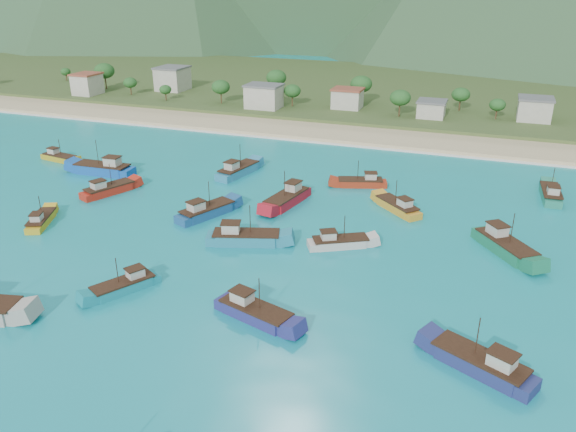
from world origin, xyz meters
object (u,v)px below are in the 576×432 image
(boat_8, at_px, (109,190))
(boat_25, at_px, (59,158))
(boat_16, at_px, (125,286))
(boat_19, at_px, (481,365))
(boat_11, at_px, (287,199))
(boat_14, at_px, (551,195))
(boat_7, at_px, (238,171))
(boat_20, at_px, (505,247))
(boat_15, at_px, (41,221))
(boat_22, at_px, (206,212))
(boat_6, at_px, (361,183))
(boat_12, at_px, (398,207))
(boat_2, at_px, (339,243))
(boat_18, at_px, (245,238))
(boat_23, at_px, (255,313))
(boat_3, at_px, (104,170))

(boat_8, height_order, boat_25, boat_8)
(boat_16, relative_size, boat_19, 0.82)
(boat_11, distance_m, boat_16, 36.01)
(boat_8, height_order, boat_14, boat_14)
(boat_7, height_order, boat_20, boat_20)
(boat_11, relative_size, boat_20, 1.05)
(boat_15, xyz_separation_m, boat_22, (23.50, 11.91, 0.24))
(boat_6, xyz_separation_m, boat_25, (-65.12, -6.51, -0.05))
(boat_14, height_order, boat_22, boat_22)
(boat_22, bearing_deg, boat_12, 47.63)
(boat_25, bearing_deg, boat_22, 78.91)
(boat_12, bearing_deg, boat_7, 119.71)
(boat_2, bearing_deg, boat_15, -109.21)
(boat_7, relative_size, boat_19, 1.04)
(boat_2, xyz_separation_m, boat_14, (30.55, 31.93, 0.12))
(boat_2, relative_size, boat_6, 0.95)
(boat_11, distance_m, boat_12, 19.06)
(boat_2, height_order, boat_19, boat_19)
(boat_12, relative_size, boat_19, 0.81)
(boat_8, relative_size, boat_18, 0.90)
(boat_6, bearing_deg, boat_25, 78.35)
(boat_15, bearing_deg, boat_6, 14.30)
(boat_16, height_order, boat_19, boat_19)
(boat_7, height_order, boat_23, boat_7)
(boat_20, bearing_deg, boat_3, -44.15)
(boat_25, bearing_deg, boat_15, 45.46)
(boat_6, height_order, boat_7, boat_7)
(boat_3, height_order, boat_25, boat_3)
(boat_2, distance_m, boat_7, 37.13)
(boat_3, relative_size, boat_14, 1.24)
(boat_16, relative_size, boat_18, 0.78)
(boat_22, height_order, boat_25, boat_22)
(boat_14, bearing_deg, boat_18, -143.34)
(boat_2, height_order, boat_15, boat_2)
(boat_3, xyz_separation_m, boat_16, (30.99, -37.29, -0.39))
(boat_3, height_order, boat_12, boat_3)
(boat_19, height_order, boat_22, boat_19)
(boat_23, bearing_deg, boat_22, -125.34)
(boat_11, bearing_deg, boat_23, 114.74)
(boat_23, distance_m, boat_25, 76.06)
(boat_3, xyz_separation_m, boat_11, (40.31, -2.50, -0.12))
(boat_11, height_order, boat_22, boat_11)
(boat_11, height_order, boat_16, boat_11)
(boat_12, xyz_separation_m, boat_15, (-53.03, -25.08, -0.13))
(boat_15, bearing_deg, boat_18, -16.01)
(boat_3, distance_m, boat_6, 51.59)
(boat_14, relative_size, boat_20, 0.91)
(boat_22, bearing_deg, boat_6, 71.33)
(boat_2, bearing_deg, boat_8, -127.76)
(boat_14, relative_size, boat_25, 1.12)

